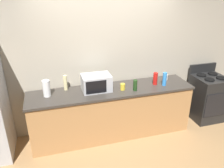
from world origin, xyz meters
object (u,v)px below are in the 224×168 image
object	(u,v)px
stove_range	(207,97)
bottle_hand_soap	(65,83)
microwave	(96,83)
bottle_wine	(135,85)
paper_towel_roll	(46,88)
bottle_spray_cleaner	(165,79)
bottle_hot_sauce	(155,79)
mug_white	(165,77)
mug_yellow	(123,87)

from	to	relation	value
stove_range	bottle_hand_soap	bearing A→B (deg)	175.79
microwave	bottle_wine	xyz separation A→B (m)	(0.62, -0.19, -0.04)
paper_towel_roll	bottle_spray_cleaner	xyz separation A→B (m)	(2.00, -0.14, -0.02)
bottle_hot_sauce	bottle_hand_soap	xyz separation A→B (m)	(-1.56, 0.21, 0.02)
mug_white	mug_yellow	distance (m)	0.93
microwave	bottle_hand_soap	xyz separation A→B (m)	(-0.50, 0.15, -0.00)
bottle_spray_cleaner	mug_white	bearing A→B (deg)	56.57
bottle_spray_cleaner	bottle_hand_soap	xyz separation A→B (m)	(-1.69, 0.30, 0.01)
stove_range	bottle_wine	distance (m)	1.73
paper_towel_roll	mug_yellow	distance (m)	1.24
microwave	mug_white	xyz separation A→B (m)	(1.34, 0.08, -0.08)
mug_white	mug_yellow	size ratio (longest dim) A/B	0.96
bottle_wine	bottle_hand_soap	distance (m)	1.17
stove_range	bottle_hot_sauce	world-z (taller)	bottle_hot_sauce
mug_white	mug_yellow	xyz separation A→B (m)	(-0.91, -0.19, 0.00)
microwave	mug_yellow	xyz separation A→B (m)	(0.43, -0.11, -0.08)
microwave	bottle_hot_sauce	bearing A→B (deg)	-2.96
bottle_hot_sauce	bottle_spray_cleaner	bearing A→B (deg)	-32.52
bottle_wine	bottle_hand_soap	xyz separation A→B (m)	(-1.12, 0.35, 0.04)
bottle_hand_soap	mug_yellow	world-z (taller)	bottle_hand_soap
microwave	paper_towel_roll	distance (m)	0.81
bottle_spray_cleaner	bottle_wine	xyz separation A→B (m)	(-0.57, -0.05, -0.03)
bottle_spray_cleaner	mug_yellow	size ratio (longest dim) A/B	2.20
bottle_spray_cleaner	bottle_hot_sauce	size ratio (longest dim) A/B	1.09
bottle_hand_soap	microwave	bearing A→B (deg)	-17.28
bottle_hand_soap	bottle_hot_sauce	bearing A→B (deg)	-7.66
paper_towel_roll	bottle_wine	distance (m)	1.44
microwave	mug_yellow	bearing A→B (deg)	-14.50
bottle_hot_sauce	mug_white	distance (m)	0.32
bottle_spray_cleaner	mug_white	size ratio (longest dim) A/B	2.30
bottle_hand_soap	paper_towel_roll	bearing A→B (deg)	-153.76
bottle_spray_cleaner	mug_yellow	bearing A→B (deg)	177.78
stove_range	bottle_hand_soap	size ratio (longest dim) A/B	4.15
paper_towel_roll	mug_yellow	xyz separation A→B (m)	(1.24, -0.11, -0.08)
paper_towel_roll	bottle_hot_sauce	world-z (taller)	paper_towel_roll
bottle_hot_sauce	mug_white	size ratio (longest dim) A/B	2.12
bottle_hand_soap	mug_white	size ratio (longest dim) A/B	2.51
bottle_spray_cleaner	bottle_hand_soap	distance (m)	1.72
microwave	mug_white	distance (m)	1.35
microwave	paper_towel_roll	xyz separation A→B (m)	(-0.81, 0.00, 0.00)
bottle_hand_soap	mug_yellow	bearing A→B (deg)	-16.00
bottle_wine	bottle_hand_soap	size ratio (longest dim) A/B	0.72
paper_towel_roll	bottle_spray_cleaner	world-z (taller)	paper_towel_roll
stove_range	mug_white	distance (m)	1.05
bottle_spray_cleaner	bottle_wine	bearing A→B (deg)	-174.86
microwave	bottle_hot_sauce	world-z (taller)	microwave
bottle_wine	mug_yellow	world-z (taller)	bottle_wine
stove_range	paper_towel_roll	world-z (taller)	paper_towel_roll
bottle_hot_sauce	microwave	bearing A→B (deg)	177.04
microwave	bottle_hot_sauce	size ratio (longest dim) A/B	2.18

